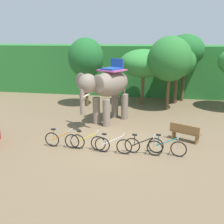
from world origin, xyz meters
TOP-DOWN VIEW (x-y plane):
  - ground_plane at (0.00, 0.00)m, footprint 80.00×80.00m
  - foliage_hedge at (0.00, 13.44)m, footprint 36.00×6.00m
  - tree_right at (-3.17, 6.79)m, footprint 2.55×2.55m
  - tree_center_left at (0.88, 8.07)m, footprint 3.58×3.58m
  - tree_center_right at (2.75, 6.79)m, footprint 2.98×2.98m
  - tree_far_left at (3.36, 8.86)m, footprint 2.77×2.77m
  - tree_left at (3.98, 9.78)m, footprint 2.90×2.90m
  - elephant at (-0.87, 3.16)m, footprint 3.11×4.11m
  - bike_orange at (-2.23, -0.93)m, footprint 1.71×0.52m
  - bike_yellow at (-0.97, -0.95)m, footprint 1.71×0.52m
  - bike_white at (0.24, -1.11)m, footprint 1.71×0.52m
  - bike_black at (1.58, -0.99)m, footprint 1.70×0.52m
  - bike_teal at (2.60, -0.85)m, footprint 1.68×0.56m
  - wooden_bench at (3.51, 0.92)m, footprint 1.53×1.03m

SIDE VIEW (x-z plane):
  - ground_plane at x=0.00m, z-range 0.00..0.00m
  - bike_orange at x=-2.23m, z-range -0.07..0.85m
  - bike_yellow at x=-0.97m, z-range -0.07..0.85m
  - bike_white at x=0.24m, z-range -0.07..0.85m
  - bike_black at x=1.58m, z-range -0.07..0.85m
  - bike_teal at x=2.60m, z-range -0.07..0.85m
  - wooden_bench at x=3.51m, z-range 0.03..0.92m
  - foliage_hedge at x=0.00m, z-range 0.00..4.29m
  - elephant at x=-0.87m, z-range 0.31..4.09m
  - tree_center_left at x=0.88m, z-range 1.04..5.21m
  - tree_far_left at x=3.36m, z-range 1.00..5.47m
  - tree_right at x=-3.17m, z-range 1.06..6.07m
  - tree_center_right at x=2.75m, z-range 1.02..6.13m
  - tree_left at x=3.98m, z-range 1.38..6.64m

